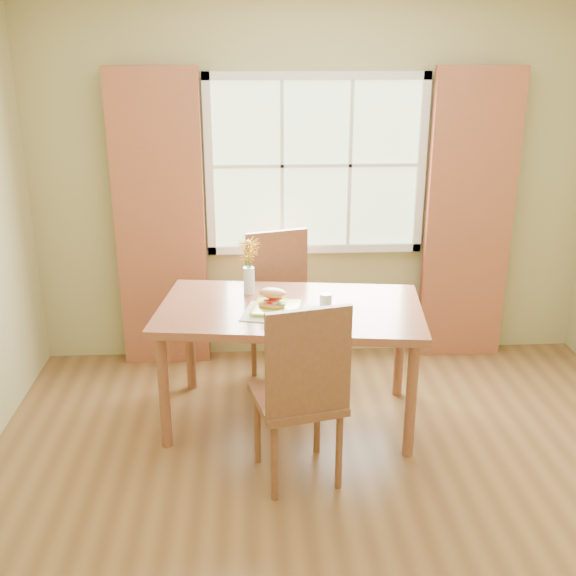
{
  "coord_description": "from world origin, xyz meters",
  "views": [
    {
      "loc": [
        -0.49,
        -3.06,
        2.32
      ],
      "look_at": [
        -0.27,
        0.79,
        0.93
      ],
      "focal_mm": 42.0,
      "sensor_mm": 36.0,
      "label": 1
    }
  ],
  "objects_px": {
    "dining_table": "(290,319)",
    "water_glass": "(326,303)",
    "flower_vase": "(249,260)",
    "chair_far": "(281,301)",
    "chair_near": "(303,389)",
    "croissant_sandwich": "(272,298)"
  },
  "relations": [
    {
      "from": "chair_near",
      "to": "croissant_sandwich",
      "type": "distance_m",
      "value": 0.71
    },
    {
      "from": "dining_table",
      "to": "chair_near",
      "type": "relative_size",
      "value": 1.59
    },
    {
      "from": "croissant_sandwich",
      "to": "water_glass",
      "type": "xyz_separation_m",
      "value": [
        0.32,
        -0.02,
        -0.03
      ]
    },
    {
      "from": "dining_table",
      "to": "chair_near",
      "type": "xyz_separation_m",
      "value": [
        0.02,
        -0.71,
        -0.11
      ]
    },
    {
      "from": "chair_far",
      "to": "croissant_sandwich",
      "type": "xyz_separation_m",
      "value": [
        -0.09,
        -0.67,
        0.27
      ]
    },
    {
      "from": "croissant_sandwich",
      "to": "flower_vase",
      "type": "height_order",
      "value": "flower_vase"
    },
    {
      "from": "dining_table",
      "to": "flower_vase",
      "type": "height_order",
      "value": "flower_vase"
    },
    {
      "from": "dining_table",
      "to": "chair_far",
      "type": "relative_size",
      "value": 1.58
    },
    {
      "from": "chair_far",
      "to": "flower_vase",
      "type": "relative_size",
      "value": 2.97
    },
    {
      "from": "dining_table",
      "to": "chair_far",
      "type": "bearing_deg",
      "value": 99.88
    },
    {
      "from": "dining_table",
      "to": "water_glass",
      "type": "xyz_separation_m",
      "value": [
        0.21,
        -0.09,
        0.14
      ]
    },
    {
      "from": "dining_table",
      "to": "chair_near",
      "type": "distance_m",
      "value": 0.72
    },
    {
      "from": "flower_vase",
      "to": "chair_near",
      "type": "bearing_deg",
      "value": -74.03
    },
    {
      "from": "chair_near",
      "to": "water_glass",
      "type": "distance_m",
      "value": 0.7
    },
    {
      "from": "chair_far",
      "to": "water_glass",
      "type": "xyz_separation_m",
      "value": [
        0.24,
        -0.69,
        0.25
      ]
    },
    {
      "from": "dining_table",
      "to": "chair_far",
      "type": "xyz_separation_m",
      "value": [
        -0.03,
        0.6,
        -0.11
      ]
    },
    {
      "from": "chair_far",
      "to": "flower_vase",
      "type": "height_order",
      "value": "flower_vase"
    },
    {
      "from": "croissant_sandwich",
      "to": "chair_near",
      "type": "bearing_deg",
      "value": -59.47
    },
    {
      "from": "chair_far",
      "to": "chair_near",
      "type": "bearing_deg",
      "value": -104.48
    },
    {
      "from": "chair_near",
      "to": "flower_vase",
      "type": "xyz_separation_m",
      "value": [
        -0.28,
        0.96,
        0.43
      ]
    },
    {
      "from": "water_glass",
      "to": "flower_vase",
      "type": "xyz_separation_m",
      "value": [
        -0.46,
        0.34,
        0.18
      ]
    },
    {
      "from": "chair_far",
      "to": "croissant_sandwich",
      "type": "relative_size",
      "value": 5.48
    }
  ]
}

